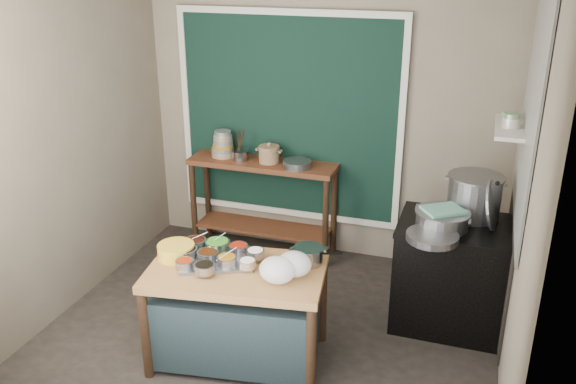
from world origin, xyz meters
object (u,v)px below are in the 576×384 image
(yellow_basin, at_px, (176,251))
(utensil_cup, at_px, (240,155))
(prep_table, at_px, (238,314))
(ceramic_crock, at_px, (269,155))
(back_counter, at_px, (263,207))
(condiment_tray, at_px, (216,260))
(saucepan, at_px, (308,255))
(stock_pot, at_px, (474,196))
(steamer, at_px, (442,219))
(stove_block, at_px, (454,276))

(yellow_basin, height_order, utensil_cup, utensil_cup)
(prep_table, relative_size, ceramic_crock, 5.90)
(back_counter, bearing_deg, condiment_tray, -80.89)
(prep_table, height_order, saucepan, saucepan)
(condiment_tray, bearing_deg, yellow_basin, -174.81)
(utensil_cup, height_order, stock_pot, stock_pot)
(stock_pot, bearing_deg, saucepan, -139.72)
(utensil_cup, relative_size, steamer, 0.37)
(stove_block, xyz_separation_m, stock_pot, (0.08, 0.19, 0.63))
(saucepan, height_order, stock_pot, stock_pot)
(stove_block, bearing_deg, back_counter, 158.98)
(utensil_cup, bearing_deg, stove_block, -18.32)
(condiment_tray, xyz_separation_m, stock_pot, (1.72, 1.11, 0.29))
(saucepan, relative_size, utensil_cup, 1.44)
(back_counter, height_order, utensil_cup, utensil_cup)
(utensil_cup, bearing_deg, ceramic_crock, 5.00)
(back_counter, distance_m, utensil_cup, 0.57)
(stove_block, xyz_separation_m, condiment_tray, (-1.63, -0.93, 0.34))
(prep_table, bearing_deg, stock_pot, 28.38)
(prep_table, relative_size, yellow_basin, 4.62)
(condiment_tray, relative_size, yellow_basin, 1.91)
(prep_table, xyz_separation_m, utensil_cup, (-0.66, 1.68, 0.62))
(back_counter, height_order, saucepan, back_counter)
(stock_pot, bearing_deg, stove_block, -113.43)
(saucepan, xyz_separation_m, stock_pot, (1.08, 0.92, 0.24))
(saucepan, distance_m, ceramic_crock, 1.69)
(stove_block, bearing_deg, yellow_basin, -153.81)
(utensil_cup, bearing_deg, saucepan, -51.97)
(condiment_tray, bearing_deg, utensil_cup, 106.47)
(condiment_tray, bearing_deg, steamer, 28.65)
(ceramic_crock, bearing_deg, back_counter, 176.56)
(saucepan, bearing_deg, yellow_basin, 173.69)
(condiment_tray, relative_size, utensil_cup, 3.28)
(ceramic_crock, bearing_deg, stock_pot, -15.72)
(condiment_tray, xyz_separation_m, steamer, (1.51, 0.82, 0.19))
(prep_table, bearing_deg, steamer, 24.56)
(back_counter, xyz_separation_m, ceramic_crock, (0.07, -0.00, 0.55))
(yellow_basin, bearing_deg, stock_pot, 29.46)
(steamer, bearing_deg, yellow_basin, -154.86)
(stove_block, xyz_separation_m, ceramic_crock, (-1.83, 0.73, 0.60))
(saucepan, distance_m, utensil_cup, 1.82)
(yellow_basin, distance_m, utensil_cup, 1.68)
(back_counter, relative_size, ceramic_crock, 6.85)
(stock_pot, distance_m, steamer, 0.37)
(condiment_tray, bearing_deg, back_counter, 99.11)
(steamer, bearing_deg, utensil_cup, 157.96)
(yellow_basin, xyz_separation_m, steamer, (1.81, 0.85, 0.15))
(saucepan, distance_m, stock_pot, 1.44)
(condiment_tray, relative_size, ceramic_crock, 2.44)
(prep_table, relative_size, steamer, 2.94)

